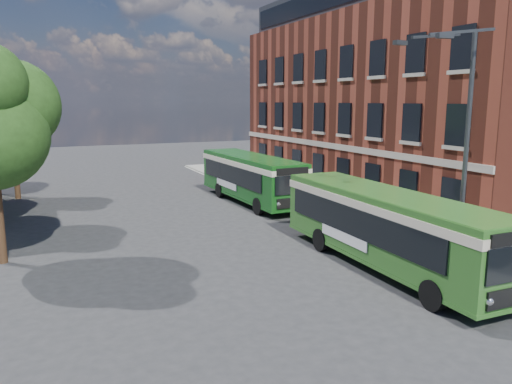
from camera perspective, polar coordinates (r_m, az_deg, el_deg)
name	(u,v)px	position (r m, az deg, el deg)	size (l,w,h in m)	color
ground	(317,271)	(19.69, 6.96, -8.92)	(120.00, 120.00, 0.00)	#28282A
pavement	(349,211)	(29.82, 10.61, -2.20)	(6.00, 48.00, 0.15)	gray
kerb_line	(304,217)	(28.24, 5.50, -2.91)	(0.12, 48.00, 0.01)	beige
brick_office	(404,94)	(36.57, 16.56, 10.74)	(12.10, 26.00, 14.20)	maroon
street_lamp	(459,147)	(20.15, 22.21, 4.80)	(2.96, 2.38, 9.00)	#323537
bus_front	(386,223)	(20.02, 14.69, -3.40)	(2.79, 11.71, 3.02)	#2E6422
bus_rear	(251,174)	(31.97, -0.59, 2.03)	(2.95, 10.78, 3.02)	#124E16
tree_right	(13,126)	(36.56, -26.03, 6.75)	(4.21, 4.01, 7.12)	#3A2715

